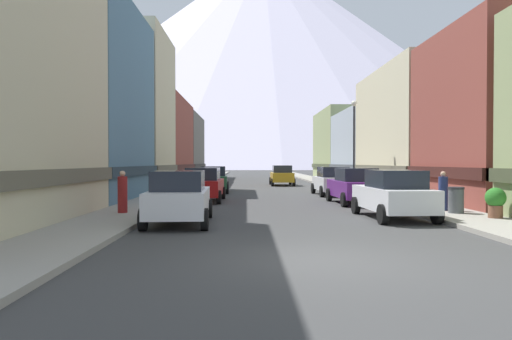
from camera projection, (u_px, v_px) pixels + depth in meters
name	position (u px, v px, depth m)	size (l,w,h in m)	color
ground_plane	(321.00, 261.00, 9.94)	(400.00, 400.00, 0.00)	#3A3A3A
sidewalk_left	(197.00, 183.00, 44.80)	(2.50, 100.00, 0.15)	gray
sidewalk_right	(328.00, 183.00, 45.05)	(2.50, 100.00, 0.15)	gray
storefront_left_1	(51.00, 106.00, 25.42)	(9.35, 10.15, 10.48)	slate
storefront_left_2	(107.00, 114.00, 35.29)	(9.11, 8.78, 11.63)	beige
storefront_left_3	(149.00, 143.00, 46.47)	(7.57, 13.37, 8.19)	brown
storefront_left_4	(173.00, 148.00, 60.36)	(7.09, 13.67, 8.00)	#66605B
storefront_right_2	(444.00, 133.00, 32.90)	(9.59, 12.80, 8.48)	beige
storefront_right_3	(374.00, 149.00, 45.17)	(6.58, 11.52, 6.93)	#99A5B2
storefront_right_4	(357.00, 146.00, 57.74)	(9.11, 13.38, 8.31)	#8C9966
car_left_0	(179.00, 197.00, 15.81)	(2.21, 4.46, 1.78)	silver
car_left_1	(204.00, 184.00, 24.84)	(2.13, 4.43, 1.78)	#9E1111
car_left_2	(214.00, 179.00, 32.42)	(2.20, 4.46, 1.78)	#265933
car_right_0	(393.00, 194.00, 17.28)	(2.21, 4.47, 1.78)	silver
car_right_1	(355.00, 186.00, 23.42)	(2.20, 4.46, 1.78)	#591E72
car_right_2	(332.00, 181.00, 29.55)	(2.12, 4.43, 1.78)	silver
car_driving_0	(282.00, 175.00, 42.11)	(2.06, 4.40, 1.78)	#B28419
trash_bin_right	(456.00, 200.00, 17.86)	(0.59, 0.59, 0.98)	#4C5156
potted_plant_0	(403.00, 188.00, 25.91)	(0.69, 0.69, 0.96)	#4C4C51
potted_plant_1	(496.00, 201.00, 16.27)	(0.68, 0.68, 1.04)	brown
pedestrian_0	(123.00, 193.00, 17.93)	(0.36, 0.36, 1.59)	maroon
pedestrian_1	(443.00, 193.00, 18.79)	(0.36, 0.36, 1.55)	navy
streetlamp_right	(354.00, 132.00, 30.37)	(0.36, 0.36, 5.86)	black
mountain_backdrop	(263.00, 59.00, 269.01)	(295.06, 295.06, 120.86)	silver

